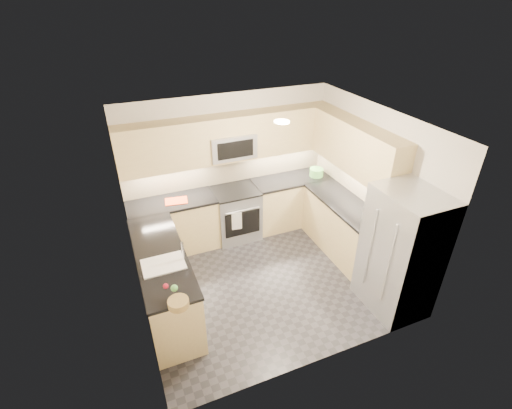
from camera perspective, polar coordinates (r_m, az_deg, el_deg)
name	(u,v)px	position (r m, az deg, el deg)	size (l,w,h in m)	color
floor	(265,278)	(5.90, 1.33, -11.28)	(3.60, 3.20, 0.00)	#232328
ceiling	(267,123)	(4.63, 1.70, 12.46)	(3.60, 3.20, 0.02)	beige
wall_back	(228,166)	(6.48, -4.27, 5.96)	(3.60, 0.02, 2.50)	beige
wall_front	(327,283)	(4.04, 10.92, -11.84)	(3.60, 0.02, 2.50)	beige
wall_left	(132,239)	(4.83, -18.53, -5.10)	(0.02, 3.20, 2.50)	beige
wall_right	(372,187)	(6.03, 17.36, 2.60)	(0.02, 3.20, 2.50)	beige
base_cab_back_left	(175,226)	(6.39, -12.41, -3.32)	(1.42, 0.60, 0.90)	#D5BC80
base_cab_back_right	(290,202)	(6.98, 5.27, 0.45)	(1.42, 0.60, 0.90)	#D5BC80
base_cab_right	(344,229)	(6.36, 13.32, -3.64)	(0.60, 1.70, 0.90)	#D5BC80
base_cab_peninsula	(165,282)	(5.32, -13.88, -11.49)	(0.60, 2.00, 0.90)	#D5BC80
countertop_back_left	(171,202)	(6.15, -12.89, 0.32)	(1.42, 0.63, 0.04)	black
countertop_back_right	(291,179)	(6.76, 5.46, 3.90)	(1.42, 0.63, 0.04)	black
countertop_right	(347,204)	(6.11, 13.84, 0.01)	(0.63, 1.70, 0.04)	black
countertop_peninsula	(160,255)	(5.03, -14.53, -7.49)	(0.63, 2.00, 0.04)	black
upper_cab_back	(231,138)	(6.10, -3.94, 10.24)	(3.60, 0.35, 0.75)	#D5BC80
upper_cab_right	(357,148)	(5.88, 15.23, 8.44)	(0.35, 1.95, 0.75)	#D5BC80
backsplash_back	(229,169)	(6.50, -4.24, 5.50)	(3.60, 0.01, 0.51)	#C6B58F
backsplash_right	(354,178)	(6.36, 14.79, 3.93)	(0.01, 2.30, 0.51)	#C6B58F
gas_range	(236,214)	(6.58, -3.09, -1.43)	(0.76, 0.65, 0.91)	#95979C
range_cooktop	(235,191)	(6.35, -3.21, 2.09)	(0.76, 0.65, 0.03)	black
oven_door_glass	(243,223)	(6.32, -2.07, -2.94)	(0.62, 0.02, 0.45)	black
oven_handle	(243,211)	(6.16, -2.05, -0.94)	(0.02, 0.02, 0.60)	#B2B5BA
microwave	(231,145)	(6.13, -3.82, 9.07)	(0.76, 0.40, 0.40)	#AAABB2
microwave_door	(236,150)	(5.95, -3.16, 8.41)	(0.60, 0.01, 0.28)	black
refrigerator	(401,253)	(5.29, 21.36, -6.90)	(0.70, 0.90, 1.80)	#ACAFB5
fridge_handle_left	(388,265)	(4.95, 19.63, -8.72)	(0.02, 0.02, 1.20)	#B2B5BA
fridge_handle_right	(370,248)	(5.15, 17.10, -6.48)	(0.02, 0.02, 1.20)	#B2B5BA
sink_basin	(164,269)	(4.85, -13.96, -9.57)	(0.52, 0.38, 0.16)	white
faucet	(183,251)	(4.75, -11.17, -7.05)	(0.03, 0.03, 0.28)	silver
utensil_bowl	(316,172)	(6.87, 9.28, 4.91)	(0.25, 0.25, 0.14)	#55A446
cutting_board	(176,201)	(6.12, -12.17, 0.54)	(0.35, 0.25, 0.01)	red
fruit_basket	(178,303)	(4.23, -11.86, -14.64)	(0.23, 0.23, 0.08)	#A3854C
fruit_apple	(166,286)	(4.34, -13.72, -12.10)	(0.06, 0.06, 0.06)	#AA1329
fruit_pear	(174,288)	(4.30, -12.46, -12.45)	(0.08, 0.08, 0.08)	#54A848
dish_towel_check	(237,221)	(6.20, -2.97, -2.58)	(0.17, 0.01, 0.32)	white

